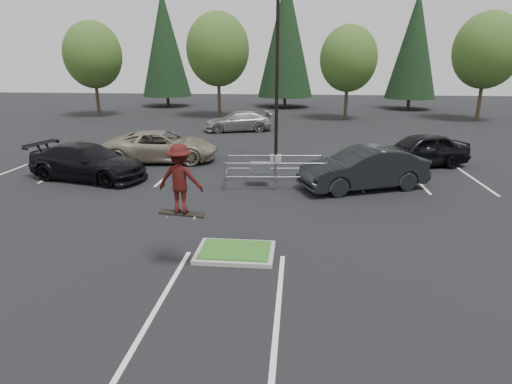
# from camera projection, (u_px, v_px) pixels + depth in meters

# --- Properties ---
(ground) EXTENTS (120.00, 120.00, 0.00)m
(ground) POSITION_uv_depth(u_px,v_px,m) (235.00, 254.00, 12.17)
(ground) COLOR black
(ground) RESTS_ON ground
(grass_median) EXTENTS (2.20, 1.60, 0.16)m
(grass_median) POSITION_uv_depth(u_px,v_px,m) (235.00, 252.00, 12.15)
(grass_median) COLOR gray
(grass_median) RESTS_ON ground
(stall_lines) EXTENTS (22.62, 17.60, 0.01)m
(stall_lines) POSITION_uv_depth(u_px,v_px,m) (224.00, 191.00, 18.03)
(stall_lines) COLOR silver
(stall_lines) RESTS_ON ground
(light_pole) EXTENTS (0.70, 0.60, 10.12)m
(light_pole) POSITION_uv_depth(u_px,v_px,m) (277.00, 75.00, 22.19)
(light_pole) COLOR gray
(light_pole) RESTS_ON ground
(decid_a) EXTENTS (5.44, 5.44, 8.91)m
(decid_a) POSITION_uv_depth(u_px,v_px,m) (93.00, 57.00, 40.78)
(decid_a) COLOR #38281C
(decid_a) RESTS_ON ground
(decid_b) EXTENTS (5.89, 5.89, 9.64)m
(decid_b) POSITION_uv_depth(u_px,v_px,m) (218.00, 52.00, 39.99)
(decid_b) COLOR #38281C
(decid_b) RESTS_ON ground
(decid_c) EXTENTS (5.12, 5.12, 8.38)m
(decid_c) POSITION_uv_depth(u_px,v_px,m) (348.00, 61.00, 38.43)
(decid_c) COLOR #38281C
(decid_c) RESTS_ON ground
(decid_d) EXTENTS (5.76, 5.76, 9.43)m
(decid_d) POSITION_uv_depth(u_px,v_px,m) (486.00, 53.00, 37.58)
(decid_d) COLOR #38281C
(decid_d) RESTS_ON ground
(conif_a) EXTENTS (5.72, 5.72, 13.00)m
(conif_a) POSITION_uv_depth(u_px,v_px,m) (165.00, 44.00, 49.43)
(conif_a) COLOR #38281C
(conif_a) RESTS_ON ground
(conif_b) EXTENTS (6.38, 6.38, 14.50)m
(conif_b) POSITION_uv_depth(u_px,v_px,m) (286.00, 37.00, 48.37)
(conif_b) COLOR #38281C
(conif_b) RESTS_ON ground
(conif_c) EXTENTS (5.50, 5.50, 12.50)m
(conif_c) POSITION_uv_depth(u_px,v_px,m) (414.00, 45.00, 46.40)
(conif_c) COLOR #38281C
(conif_c) RESTS_ON ground
(cart_corral) EXTENTS (4.46, 1.95, 1.23)m
(cart_corral) POSITION_uv_depth(u_px,v_px,m) (264.00, 168.00, 18.65)
(cart_corral) COLOR gray
(cart_corral) RESTS_ON ground
(skateboarder) EXTENTS (1.16, 0.72, 1.89)m
(skateboarder) POSITION_uv_depth(u_px,v_px,m) (180.00, 179.00, 10.61)
(skateboarder) COLOR black
(skateboarder) RESTS_ON ground
(car_l_tan) EXTENTS (6.26, 3.45, 1.66)m
(car_l_tan) POSITION_uv_depth(u_px,v_px,m) (161.00, 146.00, 23.14)
(car_l_tan) COLOR gray
(car_l_tan) RESTS_ON ground
(car_l_black) EXTENTS (6.00, 3.56, 1.63)m
(car_l_black) POSITION_uv_depth(u_px,v_px,m) (86.00, 162.00, 19.66)
(car_l_black) COLOR black
(car_l_black) RESTS_ON ground
(car_r_charc) EXTENTS (5.71, 3.76, 1.78)m
(car_r_charc) POSITION_uv_depth(u_px,v_px,m) (364.00, 169.00, 18.14)
(car_r_charc) COLOR black
(car_r_charc) RESTS_ON ground
(car_r_black) EXTENTS (5.40, 3.43, 1.71)m
(car_r_black) POSITION_uv_depth(u_px,v_px,m) (420.00, 150.00, 22.10)
(car_r_black) COLOR black
(car_r_black) RESTS_ON ground
(car_far_silver) EXTENTS (5.62, 3.50, 1.52)m
(car_far_silver) POSITION_uv_depth(u_px,v_px,m) (239.00, 121.00, 33.14)
(car_far_silver) COLOR gray
(car_far_silver) RESTS_ON ground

